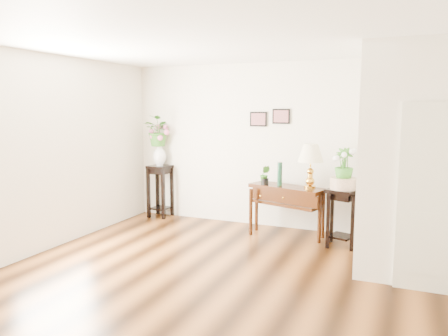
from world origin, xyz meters
The scene contains 20 objects.
floor centered at (0.00, 0.00, 0.00)m, with size 6.00×5.50×0.02m, color brown.
ceiling centered at (0.00, 0.00, 2.80)m, with size 6.00×5.50×0.02m, color white.
wall_back centered at (0.00, 2.75, 1.40)m, with size 6.00×0.02×2.80m, color silver.
wall_front centered at (0.00, -2.75, 1.40)m, with size 6.00×0.02×2.80m, color silver.
wall_left centered at (-3.00, 0.00, 1.40)m, with size 0.02×5.50×2.80m, color silver.
partition centered at (2.10, 1.77, 1.40)m, with size 1.80×1.95×2.80m, color silver.
door centered at (2.10, 0.78, 1.05)m, with size 0.90×0.05×2.10m, color beige.
art_print_left centered at (-0.65, 2.73, 1.85)m, with size 0.30×0.02×0.25m, color black.
art_print_right centered at (-0.25, 2.73, 1.90)m, with size 0.30×0.02×0.25m, color black.
wall_ornament centered at (1.16, 1.90, 2.05)m, with size 0.51×0.51×0.07m, color gold.
console_table centered at (0.00, 2.24, 0.41)m, with size 1.22×0.41×0.82m, color black.
table_lamp centered at (0.37, 2.24, 1.17)m, with size 0.39×0.39×0.69m, color #C58A27.
green_vase centered at (-0.12, 2.24, 0.99)m, with size 0.08×0.08×0.37m, color #113A25.
potted_plant centered at (-0.36, 2.24, 0.96)m, with size 0.16×0.13×0.29m, color #307120.
plant_stand_a centered at (-2.53, 2.57, 0.49)m, with size 0.38×0.38×0.97m, color black.
porcelain_vase centered at (-2.53, 2.57, 1.20)m, with size 0.23×0.23×0.40m, color white, non-canonical shape.
lily_arrangement centered at (-2.53, 2.57, 1.66)m, with size 0.52×0.45×0.58m, color #307120.
plant_stand_b centered at (0.89, 2.06, 0.43)m, with size 0.40×0.40×0.86m, color black.
ceramic_bowl centered at (0.89, 2.06, 0.94)m, with size 0.38×0.38×0.17m, color #CDAA89.
narcissus centered at (0.89, 2.06, 1.22)m, with size 0.27×0.27×0.49m, color #307120.
Camera 1 is at (1.74, -4.39, 2.03)m, focal length 35.00 mm.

